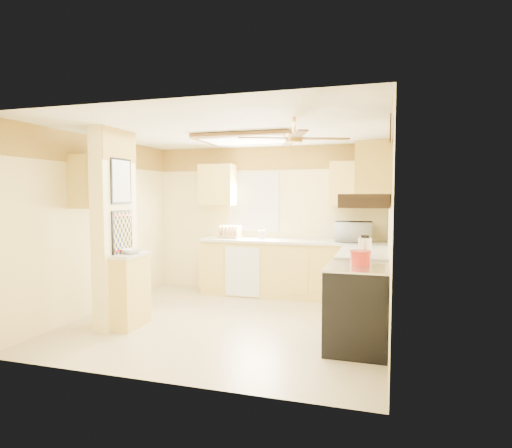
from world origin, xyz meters
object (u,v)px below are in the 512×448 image
(microwave, at_px, (354,232))
(dutch_oven, at_px, (361,258))
(stove, at_px, (357,308))
(bowl, at_px, (132,251))
(kettle, at_px, (365,246))

(microwave, relative_size, dutch_oven, 2.46)
(stove, height_order, dutch_oven, dutch_oven)
(microwave, height_order, bowl, microwave)
(bowl, distance_m, dutch_oven, 2.81)
(microwave, distance_m, dutch_oven, 2.08)
(stove, distance_m, bowl, 2.82)
(dutch_oven, bearing_deg, microwave, 95.87)
(stove, xyz_separation_m, bowl, (-2.78, -0.00, 0.51))
(dutch_oven, bearing_deg, kettle, 88.31)
(dutch_oven, xyz_separation_m, kettle, (0.02, 0.64, 0.06))
(microwave, xyz_separation_m, bowl, (-2.59, -2.18, -0.13))
(stove, distance_m, dutch_oven, 0.54)
(stove, height_order, kettle, kettle)
(kettle, bearing_deg, stove, -93.49)
(microwave, distance_m, bowl, 3.39)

